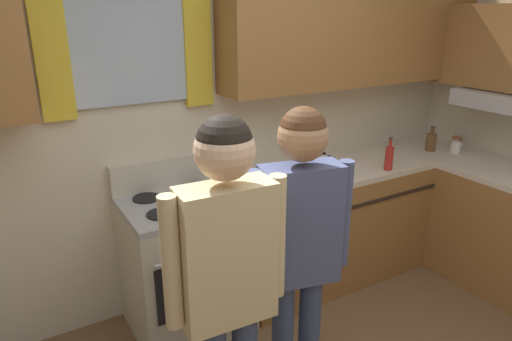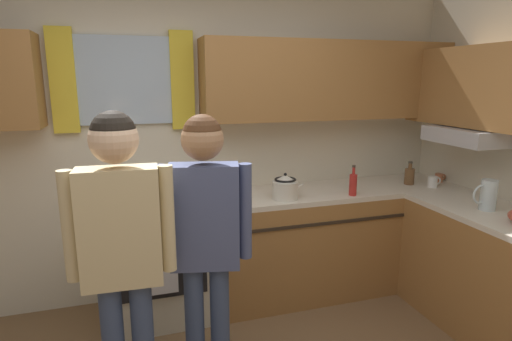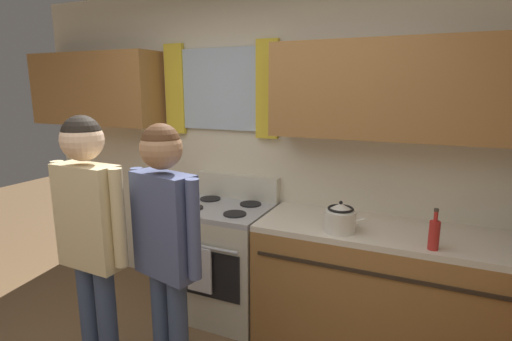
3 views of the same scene
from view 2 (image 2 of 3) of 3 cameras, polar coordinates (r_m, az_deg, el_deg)
The scene contains 11 objects.
back_wall_unit at distance 3.41m, azimuth -8.93°, elevation 6.83°, with size 4.60×0.42×2.60m.
kitchen_counter_run at distance 3.58m, azimuth 18.04°, elevation -10.59°, with size 2.18×2.07×0.90m.
stove_oven at distance 3.37m, azimuth -13.05°, elevation -11.47°, with size 0.74×0.67×1.10m.
bottle_squat_brown at distance 3.92m, azimuth 20.18°, elevation -0.67°, with size 0.08×0.08×0.21m.
bottle_sauce_red at distance 3.41m, azimuth 13.09°, elevation -1.81°, with size 0.06×0.06×0.25m.
mug_ceramic_white at distance 3.89m, azimuth 22.98°, elevation -1.41°, with size 0.13×0.08×0.09m.
cup_terracotta at distance 4.12m, azimuth 23.71°, elevation -0.89°, with size 0.11×0.07×0.08m.
stovetop_kettle at distance 3.23m, azimuth 4.02°, elevation -2.26°, with size 0.27×0.20×0.21m.
water_pitcher at distance 3.37m, azimuth 29.04°, elevation -2.93°, with size 0.19×0.11×0.22m.
adult_left at distance 2.14m, azimuth -17.92°, elevation -8.94°, with size 0.52×0.23×1.67m.
adult_in_plaid at distance 2.29m, azimuth -7.00°, elevation -7.68°, with size 0.50×0.24×1.64m.
Camera 2 is at (-0.45, -1.54, 1.81)m, focal length 29.35 mm.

